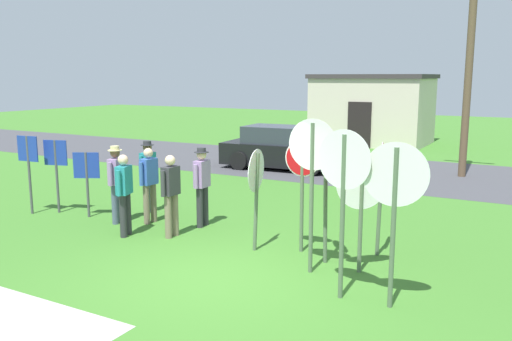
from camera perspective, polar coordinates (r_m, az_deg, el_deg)
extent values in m
plane|color=#3D7528|center=(8.94, -5.05, -11.22)|extent=(80.00, 80.00, 0.00)
cube|color=#424247|center=(18.81, 14.16, -0.16)|extent=(60.00, 6.40, 0.01)
cube|color=beige|center=(26.74, 12.41, 6.24)|extent=(5.21, 3.99, 3.14)
cube|color=#383333|center=(26.69, 12.55, 9.83)|extent=(5.41, 4.19, 0.20)
cube|color=black|center=(24.86, 11.02, 4.82)|extent=(1.10, 0.08, 2.10)
cylinder|color=brown|center=(18.45, 21.91, 10.77)|extent=(0.24, 0.24, 7.40)
cube|color=black|center=(18.90, 3.01, 1.80)|extent=(4.42, 2.10, 0.76)
cube|color=#2D333D|center=(18.91, 2.33, 3.88)|extent=(2.34, 1.68, 0.60)
cylinder|color=black|center=(19.33, 7.68, 1.28)|extent=(0.65, 0.26, 0.64)
cylinder|color=black|center=(17.64, 5.92, 0.47)|extent=(0.65, 0.26, 0.64)
cylinder|color=black|center=(20.28, 0.47, 1.77)|extent=(0.65, 0.26, 0.64)
cylinder|color=black|center=(18.67, -1.83, 1.05)|extent=(0.65, 0.26, 0.64)
cylinder|color=#51664C|center=(9.90, 0.02, -3.43)|extent=(0.15, 0.09, 1.86)
cylinder|color=white|center=(9.78, 0.02, -0.01)|extent=(0.15, 0.80, 0.80)
cylinder|color=#B70F14|center=(9.78, -0.03, -0.01)|extent=(0.14, 0.74, 0.74)
cylinder|color=#51664C|center=(8.97, 11.17, -5.01)|extent=(0.10, 0.10, 1.87)
cylinder|color=white|center=(8.84, 11.29, -1.39)|extent=(0.71, 0.51, 0.86)
cylinder|color=#B70F14|center=(8.85, 11.27, -1.38)|extent=(0.66, 0.48, 0.80)
cylinder|color=#51664C|center=(8.77, 5.97, -3.09)|extent=(0.07, 0.07, 2.51)
cylinder|color=white|center=(8.61, 6.08, 2.78)|extent=(0.84, 0.04, 0.84)
cylinder|color=#B70F14|center=(8.62, 6.10, 2.78)|extent=(0.78, 0.04, 0.78)
cylinder|color=#51664C|center=(7.66, 14.50, -6.12)|extent=(0.08, 0.08, 2.30)
cylinder|color=white|center=(7.48, 14.75, -0.42)|extent=(0.89, 0.16, 0.90)
cylinder|color=#B70F14|center=(7.49, 14.76, -0.41)|extent=(0.82, 0.15, 0.83)
cylinder|color=#51664C|center=(9.85, 4.94, -2.95)|extent=(0.07, 0.07, 2.06)
cylinder|color=white|center=(9.71, 5.01, 1.33)|extent=(0.68, 0.02, 0.68)
cylinder|color=#B70F14|center=(9.71, 4.98, 1.32)|extent=(0.63, 0.03, 0.63)
cylinder|color=#51664C|center=(9.88, 13.15, -3.23)|extent=(0.12, 0.09, 2.03)
cylinder|color=white|center=(9.74, 13.32, 0.73)|extent=(0.18, 0.77, 0.78)
cylinder|color=#B70F14|center=(9.74, 13.37, 0.73)|extent=(0.17, 0.71, 0.72)
cylinder|color=#51664C|center=(9.27, 7.46, -2.90)|extent=(0.13, 0.12, 2.35)
cylinder|color=white|center=(9.12, 7.59, 2.49)|extent=(0.50, 0.54, 0.71)
cylinder|color=#B70F14|center=(9.11, 7.53, 2.49)|extent=(0.46, 0.51, 0.66)
cylinder|color=#51664C|center=(7.81, 9.25, -5.06)|extent=(0.08, 0.08, 2.44)
cylinder|color=white|center=(7.64, 9.43, 1.16)|extent=(0.85, 0.19, 0.87)
cylinder|color=#B70F14|center=(7.65, 9.47, 1.17)|extent=(0.79, 0.18, 0.80)
cylinder|color=#4C5670|center=(13.13, -11.09, -2.44)|extent=(0.14, 0.14, 0.88)
cylinder|color=#4C5670|center=(12.97, -11.72, -2.62)|extent=(0.14, 0.14, 0.88)
cube|color=teal|center=(12.91, -11.51, 0.63)|extent=(0.22, 0.36, 0.58)
cylinder|color=teal|center=(13.09, -10.82, 0.69)|extent=(0.09, 0.09, 0.52)
cylinder|color=teal|center=(12.74, -12.22, 0.39)|extent=(0.09, 0.09, 0.52)
sphere|color=brown|center=(12.85, -11.58, 2.46)|extent=(0.21, 0.21, 0.21)
cylinder|color=#333338|center=(12.85, -11.59, 2.71)|extent=(0.32, 0.32, 0.02)
cylinder|color=#333338|center=(12.84, -11.60, 2.93)|extent=(0.19, 0.19, 0.09)
cylinder|color=#4C5670|center=(12.38, -14.40, -3.34)|extent=(0.14, 0.14, 0.88)
cylinder|color=#4C5670|center=(12.19, -14.90, -3.56)|extent=(0.14, 0.14, 0.88)
cube|color=#9E7AB2|center=(12.14, -14.80, -0.10)|extent=(0.30, 0.40, 0.58)
cylinder|color=#9E7AB2|center=(12.35, -14.26, 0.00)|extent=(0.09, 0.09, 0.52)
cylinder|color=#9E7AB2|center=(11.94, -15.36, -0.39)|extent=(0.09, 0.09, 0.52)
sphere|color=brown|center=(12.08, -14.89, 1.84)|extent=(0.21, 0.21, 0.21)
cylinder|color=beige|center=(12.07, -14.90, 2.11)|extent=(0.32, 0.31, 0.02)
cylinder|color=beige|center=(12.06, -14.91, 2.35)|extent=(0.19, 0.19, 0.09)
cylinder|color=#7A6B56|center=(11.08, -8.68, -4.70)|extent=(0.14, 0.14, 0.88)
cylinder|color=#7A6B56|center=(10.91, -9.40, -4.94)|extent=(0.14, 0.14, 0.88)
cube|color=#333338|center=(10.83, -9.14, -1.08)|extent=(0.23, 0.36, 0.58)
cylinder|color=#333338|center=(11.02, -8.35, -0.98)|extent=(0.09, 0.09, 0.52)
cylinder|color=#333338|center=(10.66, -9.95, -1.40)|extent=(0.09, 0.09, 0.52)
sphere|color=beige|center=(10.76, -9.20, 1.08)|extent=(0.21, 0.21, 0.21)
cylinder|color=#2D2D33|center=(11.76, -5.47, -3.76)|extent=(0.14, 0.14, 0.88)
cylinder|color=#2D2D33|center=(11.58, -6.06, -3.99)|extent=(0.14, 0.14, 0.88)
cube|color=#9E7AB2|center=(11.52, -5.83, -0.35)|extent=(0.23, 0.37, 0.58)
cylinder|color=#9E7AB2|center=(11.72, -5.19, -0.26)|extent=(0.09, 0.09, 0.52)
cylinder|color=#9E7AB2|center=(11.32, -6.48, -0.64)|extent=(0.09, 0.09, 0.52)
sphere|color=beige|center=(11.45, -5.86, 1.70)|extent=(0.21, 0.21, 0.21)
cylinder|color=#333338|center=(11.44, -5.87, 1.98)|extent=(0.31, 0.32, 0.02)
cylinder|color=#333338|center=(11.43, -5.87, 2.23)|extent=(0.19, 0.19, 0.09)
cylinder|color=#2D2D33|center=(11.35, -13.59, -4.51)|extent=(0.14, 0.14, 0.88)
cylinder|color=#2D2D33|center=(11.16, -14.07, -4.78)|extent=(0.14, 0.14, 0.88)
cube|color=teal|center=(11.09, -13.98, -1.00)|extent=(0.32, 0.41, 0.58)
cylinder|color=teal|center=(11.31, -13.46, -0.87)|extent=(0.09, 0.09, 0.52)
cylinder|color=teal|center=(10.89, -14.53, -1.33)|extent=(0.09, 0.09, 0.52)
sphere|color=beige|center=(11.02, -14.08, 1.12)|extent=(0.21, 0.21, 0.21)
cylinder|color=#7A6B56|center=(12.20, -10.94, -3.40)|extent=(0.14, 0.14, 0.88)
cylinder|color=#7A6B56|center=(12.04, -11.66, -3.60)|extent=(0.14, 0.14, 0.88)
cube|color=#3860B7|center=(11.97, -11.42, -0.10)|extent=(0.24, 0.37, 0.58)
cylinder|color=#3860B7|center=(12.15, -10.63, -0.02)|extent=(0.09, 0.09, 0.52)
cylinder|color=#3860B7|center=(11.81, -12.21, -0.37)|extent=(0.09, 0.09, 0.52)
sphere|color=beige|center=(11.91, -11.49, 1.87)|extent=(0.21, 0.21, 0.21)
cylinder|color=#4C4C51|center=(13.55, -20.57, -0.63)|extent=(0.06, 0.06, 1.76)
cube|color=#1E389E|center=(13.46, -20.72, 1.80)|extent=(0.58, 0.19, 0.60)
cylinder|color=#4C4C51|center=(13.67, -23.12, -0.47)|extent=(0.06, 0.06, 1.87)
cube|color=#1E389E|center=(13.57, -23.30, 2.17)|extent=(0.60, 0.09, 0.60)
cylinder|color=#4C4C51|center=(12.91, -17.64, -1.49)|extent=(0.06, 0.06, 1.52)
cube|color=#1E389E|center=(12.83, -17.75, 0.53)|extent=(0.54, 0.30, 0.60)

